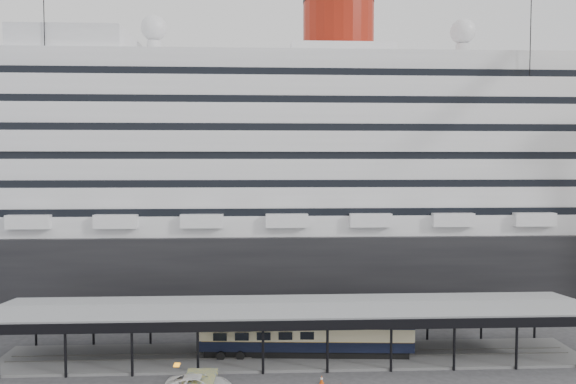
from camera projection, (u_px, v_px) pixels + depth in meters
name	position (u px, v px, depth m)	size (l,w,h in m)	color
ground	(296.00, 377.00, 49.35)	(200.00, 200.00, 0.00)	#363638
cruise_ship	(283.00, 166.00, 80.31)	(130.00, 30.00, 43.90)	black
platform_canopy	(293.00, 333.00, 54.21)	(56.00, 9.18, 5.30)	slate
pullman_carriage	(306.00, 332.00, 54.27)	(20.64, 4.05, 20.13)	black
traffic_cone_mid	(322.00, 379.00, 47.91)	(0.46, 0.46, 0.70)	#E04D0C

